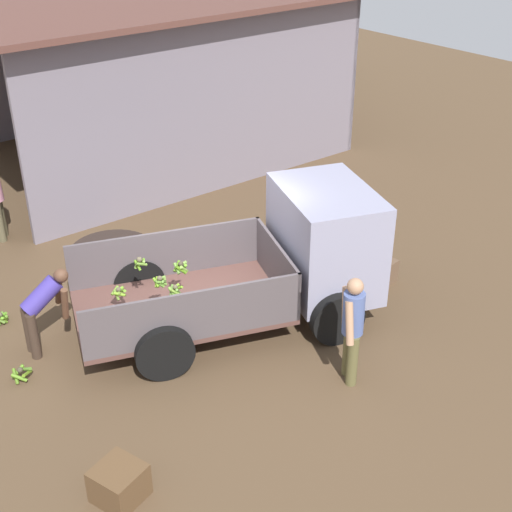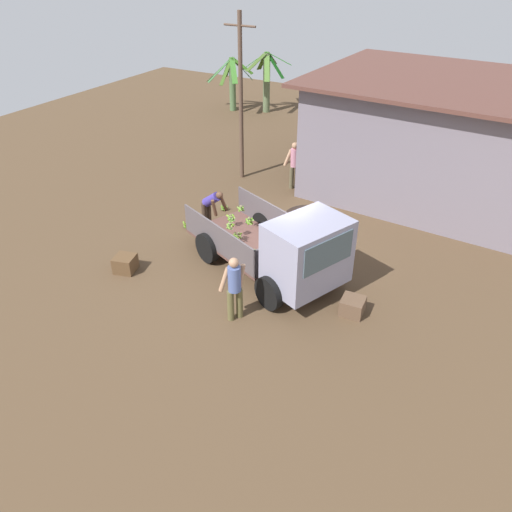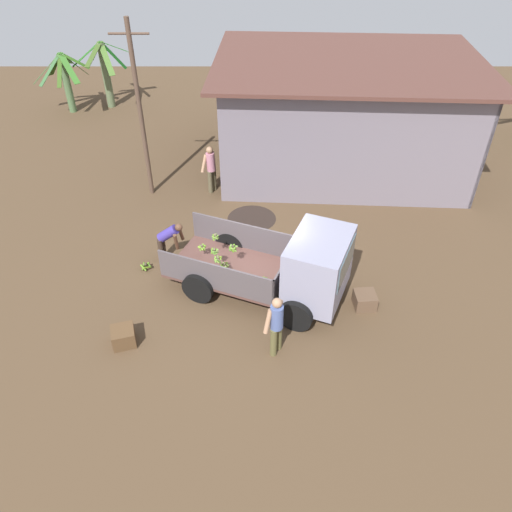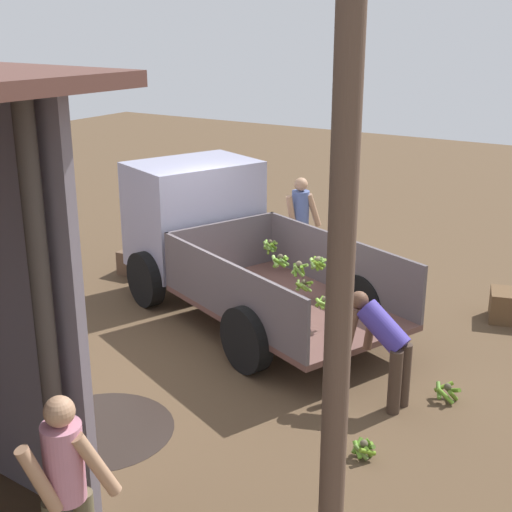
% 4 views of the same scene
% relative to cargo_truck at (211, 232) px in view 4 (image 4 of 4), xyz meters
% --- Properties ---
extents(ground, '(36.00, 36.00, 0.00)m').
position_rel_cargo_truck_xyz_m(ground, '(-1.15, 1.06, -1.07)').
color(ground, brown).
extents(mud_patch_0, '(1.56, 1.56, 0.01)m').
position_rel_cargo_truck_xyz_m(mud_patch_0, '(-1.20, 3.77, -1.07)').
color(mud_patch_0, black).
rests_on(mud_patch_0, ground).
extents(cargo_truck, '(4.99, 3.51, 2.08)m').
position_rel_cargo_truck_xyz_m(cargo_truck, '(0.00, 0.00, 0.00)').
color(cargo_truck, brown).
rests_on(cargo_truck, ground).
extents(utility_pole, '(1.17, 0.15, 5.66)m').
position_rel_cargo_truck_xyz_m(utility_pole, '(-4.67, 5.40, 1.86)').
color(utility_pole, brown).
rests_on(utility_pole, ground).
extents(person_foreground_visitor, '(0.53, 0.58, 1.66)m').
position_rel_cargo_truck_xyz_m(person_foreground_visitor, '(-0.61, -1.76, -0.15)').
color(person_foreground_visitor, brown).
rests_on(person_foreground_visitor, ground).
extents(person_worker_loading, '(0.76, 0.65, 1.28)m').
position_rel_cargo_truck_xyz_m(person_worker_loading, '(-3.52, 1.65, -0.31)').
color(person_worker_loading, '#3C2D23').
rests_on(person_worker_loading, ground).
extents(person_bystander_near_shed, '(0.56, 0.67, 1.66)m').
position_rel_cargo_truck_xyz_m(person_bystander_near_shed, '(-2.59, 5.51, -0.15)').
color(person_bystander_near_shed, brown).
rests_on(person_bystander_near_shed, ground).
extents(banana_bunch_on_ground_0, '(0.33, 0.32, 0.22)m').
position_rel_cargo_truck_xyz_m(banana_bunch_on_ground_0, '(-4.15, 1.22, -0.94)').
color(banana_bunch_on_ground_0, '#47402E').
rests_on(banana_bunch_on_ground_0, ground).
extents(banana_bunch_on_ground_1, '(0.26, 0.26, 0.20)m').
position_rel_cargo_truck_xyz_m(banana_bunch_on_ground_1, '(-3.79, 2.76, -0.96)').
color(banana_bunch_on_ground_1, brown).
rests_on(banana_bunch_on_ground_1, ground).
extents(wooden_crate_0, '(0.66, 0.66, 0.44)m').
position_rel_cargo_truck_xyz_m(wooden_crate_0, '(-4.19, -1.52, -0.85)').
color(wooden_crate_0, brown).
rests_on(wooden_crate_0, ground).
extents(wooden_crate_1, '(0.58, 0.58, 0.40)m').
position_rel_cargo_truck_xyz_m(wooden_crate_1, '(1.73, -0.25, -0.87)').
color(wooden_crate_1, brown).
rests_on(wooden_crate_1, ground).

